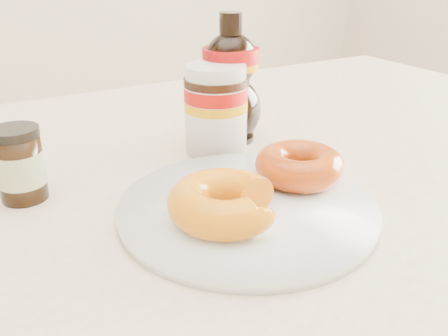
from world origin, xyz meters
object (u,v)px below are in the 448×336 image
donut_bitten (224,202)px  nutella_jar (216,106)px  dark_jar (20,165)px  donut_whole (299,165)px  plate (247,208)px  syrup_bottle (230,79)px  dining_table (221,223)px

donut_bitten → nutella_jar: nutella_jar is taller
donut_bitten → dark_jar: bearing=133.5°
donut_bitten → donut_whole: bearing=18.8°
plate → syrup_bottle: size_ratio=1.51×
dark_jar → syrup_bottle: bearing=9.1°
plate → dark_jar: dark_jar is taller
syrup_bottle → dark_jar: syrup_bottle is taller
plate → donut_bitten: size_ratio=2.46×
dining_table → donut_bitten: 0.20m
donut_bitten → nutella_jar: (0.10, 0.19, 0.03)m
plate → donut_whole: 0.09m
dining_table → plate: size_ratio=5.07×
plate → dark_jar: size_ratio=3.26×
donut_whole → syrup_bottle: syrup_bottle is taller
nutella_jar → syrup_bottle: size_ratio=0.66×
dark_jar → dining_table: bearing=-8.8°
syrup_bottle → donut_bitten: bearing=-122.0°
donut_bitten → donut_whole: (0.12, 0.04, -0.00)m
dining_table → donut_whole: 0.16m
plate → syrup_bottle: bearing=63.9°
plate → dark_jar: bearing=141.6°
nutella_jar → syrup_bottle: (0.04, 0.03, 0.03)m
syrup_bottle → dark_jar: (-0.30, -0.05, -0.05)m
donut_whole → dark_jar: size_ratio=1.22×
donut_bitten → donut_whole: size_ratio=1.09×
donut_whole → donut_bitten: bearing=-162.7°
plate → syrup_bottle: syrup_bottle is taller
donut_bitten → syrup_bottle: syrup_bottle is taller
donut_bitten → dark_jar: (-0.16, 0.18, 0.01)m
nutella_jar → plate: bearing=-108.9°
dark_jar → nutella_jar: bearing=3.8°
donut_whole → dark_jar: bearing=153.8°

